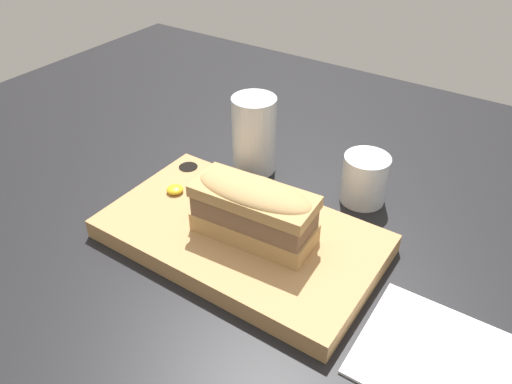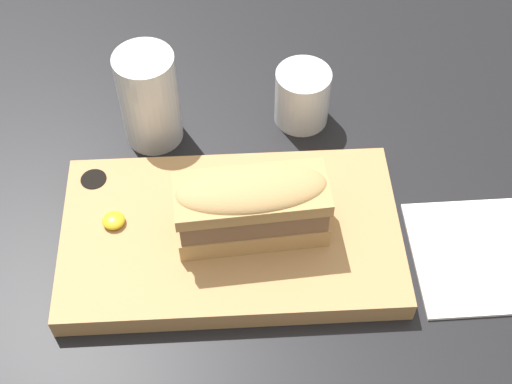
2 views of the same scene
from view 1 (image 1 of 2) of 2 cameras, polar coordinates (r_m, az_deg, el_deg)
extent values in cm
cube|color=black|center=(66.89, 5.75, -8.92)|extent=(172.11, 128.98, 2.00)
cube|color=tan|center=(68.03, -1.75, -5.05)|extent=(37.16, 21.31, 2.78)
cylinder|color=black|center=(80.27, -7.71, 2.47)|extent=(2.98, 2.98, 1.39)
cube|color=tan|center=(65.14, -0.24, -4.06)|extent=(16.39, 7.72, 2.68)
cube|color=brown|center=(63.39, -0.25, -2.14)|extent=(15.73, 7.41, 2.86)
cube|color=tan|center=(62.04, -0.25, -0.52)|extent=(16.39, 7.72, 1.61)
ellipsoid|color=tan|center=(61.64, -0.26, -0.02)|extent=(16.06, 7.56, 2.41)
ellipsoid|color=gold|center=(74.10, -9.41, 0.18)|extent=(2.49, 2.49, 0.99)
cylinder|color=silver|center=(80.73, -0.22, 6.57)|extent=(7.14, 7.14, 12.81)
cylinder|color=silver|center=(82.41, -0.21, 4.55)|extent=(6.29, 6.29, 5.76)
cylinder|color=silver|center=(76.31, 12.59, 1.38)|extent=(6.88, 6.88, 7.58)
cylinder|color=#33050F|center=(76.57, 12.54, 1.09)|extent=(6.19, 6.19, 6.23)
cube|color=white|center=(59.60, 21.07, -17.71)|extent=(18.76, 15.09, 0.40)
camera|label=2|loc=(0.37, -91.67, 44.16)|focal=50.00mm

